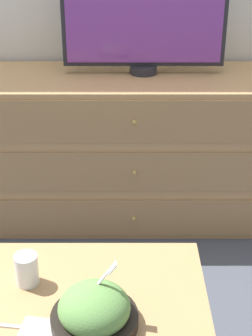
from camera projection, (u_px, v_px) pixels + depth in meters
name	position (u px, v px, depth m)	size (l,w,h in m)	color
ground_plane	(120.00, 185.00, 3.04)	(12.00, 12.00, 0.00)	#474C56
dresser	(134.00, 148.00, 2.60)	(1.61, 0.54, 0.75)	tan
tv	(144.00, 19.00, 2.36)	(0.76, 0.13, 0.49)	#232328
coffee_table	(84.00, 318.00, 1.53)	(0.73, 0.54, 0.46)	tan
takeout_bowl	(95.00, 311.00, 1.37)	(0.24, 0.24, 0.18)	black
drink_cup	(27.00, 271.00, 1.53)	(0.07, 0.07, 0.10)	beige
knife	(12.00, 326.00, 1.39)	(0.17, 0.03, 0.01)	white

